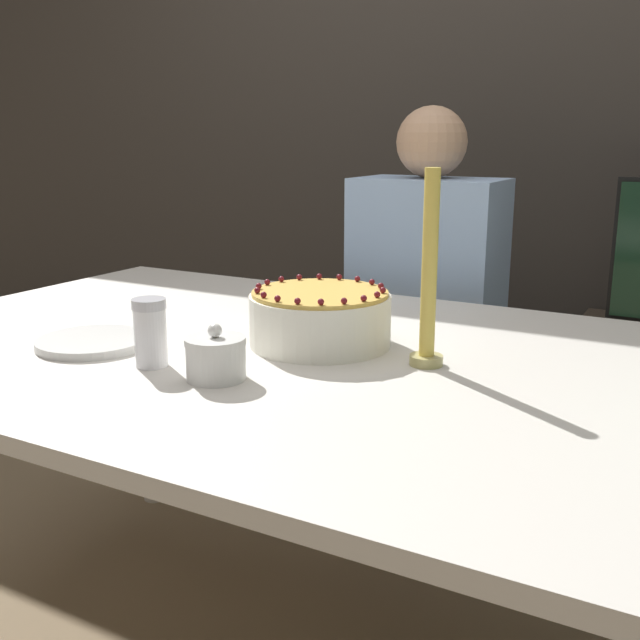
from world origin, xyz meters
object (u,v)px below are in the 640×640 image
(sugar_bowl, at_px, (216,358))
(candle, at_px, (429,285))
(sugar_shaker, at_px, (150,332))
(person_man_blue_shirt, at_px, (424,357))
(cake, at_px, (320,318))

(sugar_bowl, bearing_deg, candle, 41.51)
(sugar_shaker, bearing_deg, sugar_bowl, -0.68)
(sugar_bowl, height_order, person_man_blue_shirt, person_man_blue_shirt)
(candle, height_order, person_man_blue_shirt, person_man_blue_shirt)
(sugar_shaker, height_order, person_man_blue_shirt, person_man_blue_shirt)
(sugar_bowl, relative_size, candle, 0.30)
(cake, distance_m, candle, 0.25)
(cake, xyz_separation_m, sugar_bowl, (-0.05, -0.27, -0.02))
(candle, bearing_deg, sugar_shaker, -149.85)
(sugar_bowl, height_order, sugar_shaker, sugar_shaker)
(candle, bearing_deg, person_man_blue_shirt, 111.27)
(person_man_blue_shirt, bearing_deg, cake, 94.19)
(cake, bearing_deg, candle, -5.68)
(sugar_bowl, xyz_separation_m, person_man_blue_shirt, (-0.00, 0.98, -0.26))
(cake, height_order, person_man_blue_shirt, person_man_blue_shirt)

